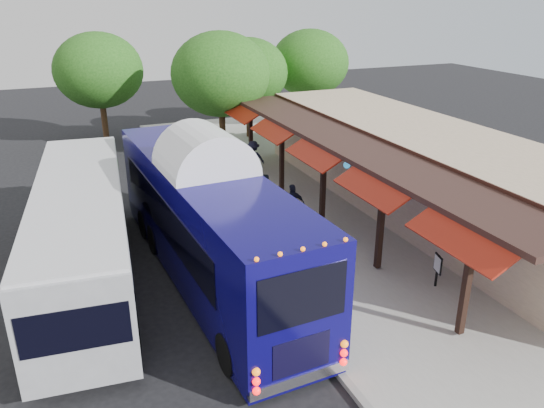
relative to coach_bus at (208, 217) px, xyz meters
name	(u,v)px	position (x,y,z in m)	size (l,w,h in m)	color
ground	(273,296)	(1.45, -1.94, -2.16)	(90.00, 90.00, 0.00)	black
sidewalk	(348,221)	(6.45, 2.06, -2.08)	(10.00, 40.00, 0.15)	#9E9B93
curb	(233,242)	(1.50, 2.06, -2.08)	(0.20, 40.00, 0.16)	gray
station_shelter	(420,170)	(9.83, 2.06, -0.31)	(8.15, 20.00, 3.60)	tan
coach_bus	(208,217)	(0.00, 0.00, 0.00)	(3.32, 12.67, 4.02)	#0C075A
city_bus	(82,229)	(-3.74, 1.44, -0.37)	(3.76, 12.25, 3.24)	#94969C
ped_a	(254,223)	(2.05, 1.31, -1.12)	(0.64, 0.42, 1.77)	black
ped_b	(264,195)	(3.47, 3.87, -1.12)	(0.87, 0.67, 1.78)	black
ped_c	(293,205)	(4.15, 2.51, -1.16)	(0.99, 0.41, 1.70)	black
ped_d	(253,159)	(4.85, 8.75, -1.10)	(1.18, 0.68, 1.82)	black
sign_board	(438,265)	(6.31, -3.60, -1.27)	(0.17, 0.49, 1.09)	black
tree_left	(221,74)	(4.71, 13.28, 2.47)	(5.42, 5.42, 6.94)	#382314
tree_mid	(248,72)	(7.47, 16.38, 2.05)	(4.93, 4.93, 6.31)	#382314
tree_right	(310,63)	(12.22, 17.40, 2.26)	(5.18, 5.18, 6.63)	#382314
tree_far	(99,70)	(-1.19, 18.64, 2.32)	(5.25, 5.25, 6.72)	#382314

